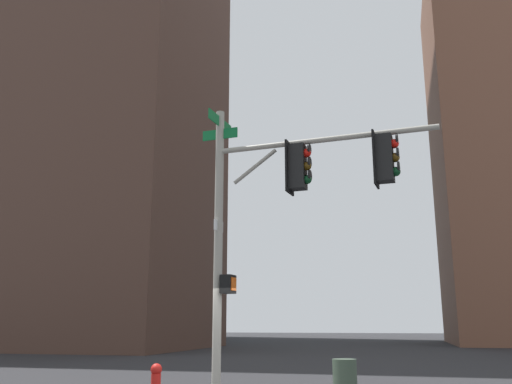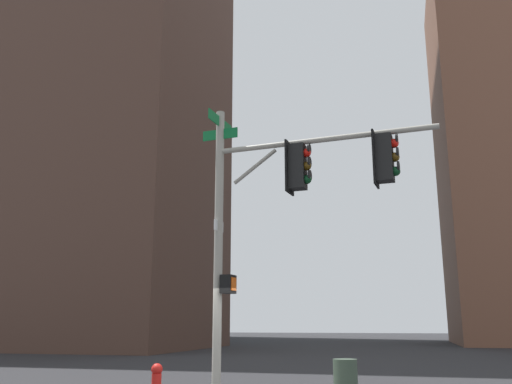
% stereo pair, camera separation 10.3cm
% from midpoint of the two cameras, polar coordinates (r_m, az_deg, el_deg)
% --- Properties ---
extents(signal_pole_assembly, '(5.29, 1.26, 6.62)m').
position_cam_midpoint_polar(signal_pole_assembly, '(12.06, 3.29, -0.59)').
color(signal_pole_assembly, '#9E998C').
rests_on(signal_pole_assembly, ground_plane).
extents(fire_hydrant, '(0.34, 0.26, 0.87)m').
position_cam_midpoint_polar(fire_hydrant, '(13.41, -10.00, -18.68)').
color(fire_hydrant, red).
rests_on(fire_hydrant, ground_plane).
extents(litter_bin, '(0.56, 0.56, 0.95)m').
position_cam_midpoint_polar(litter_bin, '(13.62, 9.44, -18.60)').
color(litter_bin, '#384738').
rests_on(litter_bin, ground_plane).
extents(building_brick_nearside, '(27.80, 15.16, 51.49)m').
position_cam_midpoint_polar(building_brick_nearside, '(52.34, -20.20, 14.77)').
color(building_brick_nearside, '#4C3328').
rests_on(building_brick_nearside, ground_plane).
extents(building_glass_tower, '(22.34, 32.70, 84.66)m').
position_cam_midpoint_polar(building_glass_tower, '(80.33, -14.42, 17.40)').
color(building_glass_tower, '#8CB2C6').
rests_on(building_glass_tower, ground_plane).
extents(building_brick_farside, '(18.08, 18.86, 35.81)m').
position_cam_midpoint_polar(building_brick_farside, '(71.08, -16.73, 0.31)').
color(building_brick_farside, '#845B47').
rests_on(building_brick_farside, ground_plane).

